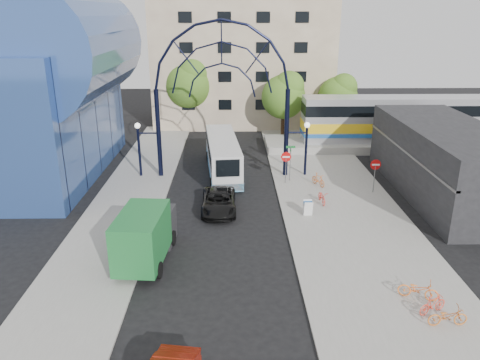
{
  "coord_description": "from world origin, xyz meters",
  "views": [
    {
      "loc": [
        0.75,
        -21.62,
        12.5
      ],
      "look_at": [
        1.22,
        6.0,
        2.55
      ],
      "focal_mm": 35.0,
      "sensor_mm": 36.0,
      "label": 1
    }
  ],
  "objects_px": {
    "tree_north_c": "(339,94)",
    "gateway_arch": "(222,68)",
    "train_car": "(434,119)",
    "bike_far_b": "(433,304)",
    "city_bus": "(223,155)",
    "black_suv": "(219,202)",
    "bike_far_a": "(448,316)",
    "bike_near_a": "(322,197)",
    "tree_north_b": "(189,82)",
    "green_truck": "(146,234)",
    "bike_far_c": "(418,289)",
    "do_not_enter_sign": "(375,168)",
    "bike_near_b": "(318,180)",
    "sandwich_board": "(308,206)",
    "stop_sign": "(286,160)",
    "street_name_sign": "(290,156)",
    "tree_north_a": "(285,94)"
  },
  "relations": [
    {
      "from": "bike_near_b",
      "to": "bike_far_b",
      "type": "xyz_separation_m",
      "value": [
        2.19,
        -15.96,
        -0.03
      ]
    },
    {
      "from": "tree_north_b",
      "to": "black_suv",
      "type": "height_order",
      "value": "tree_north_b"
    },
    {
      "from": "tree_north_c",
      "to": "green_truck",
      "type": "bearing_deg",
      "value": -120.32
    },
    {
      "from": "gateway_arch",
      "to": "bike_far_b",
      "type": "bearing_deg",
      "value": -63.09
    },
    {
      "from": "green_truck",
      "to": "bike_far_a",
      "type": "relative_size",
      "value": 3.59
    },
    {
      "from": "tree_north_c",
      "to": "street_name_sign",
      "type": "bearing_deg",
      "value": -114.31
    },
    {
      "from": "black_suv",
      "to": "bike_near_a",
      "type": "xyz_separation_m",
      "value": [
        7.05,
        0.98,
        -0.12
      ]
    },
    {
      "from": "city_bus",
      "to": "black_suv",
      "type": "xyz_separation_m",
      "value": [
        -0.13,
        -8.05,
        -0.82
      ]
    },
    {
      "from": "bike_near_a",
      "to": "bike_far_a",
      "type": "xyz_separation_m",
      "value": [
        2.8,
        -13.41,
        0.01
      ]
    },
    {
      "from": "gateway_arch",
      "to": "black_suv",
      "type": "xyz_separation_m",
      "value": [
        -0.17,
        -6.97,
        -7.88
      ]
    },
    {
      "from": "city_bus",
      "to": "bike_far_b",
      "type": "relative_size",
      "value": 7.12
    },
    {
      "from": "tree_north_a",
      "to": "bike_near_b",
      "type": "distance_m",
      "value": 15.09
    },
    {
      "from": "black_suv",
      "to": "bike_far_c",
      "type": "distance_m",
      "value": 14.03
    },
    {
      "from": "street_name_sign",
      "to": "green_truck",
      "type": "bearing_deg",
      "value": -127.07
    },
    {
      "from": "city_bus",
      "to": "bike_far_c",
      "type": "height_order",
      "value": "city_bus"
    },
    {
      "from": "tree_north_c",
      "to": "bike_far_b",
      "type": "relative_size",
      "value": 4.39
    },
    {
      "from": "stop_sign",
      "to": "tree_north_b",
      "type": "height_order",
      "value": "tree_north_b"
    },
    {
      "from": "stop_sign",
      "to": "bike_near_b",
      "type": "bearing_deg",
      "value": -13.37
    },
    {
      "from": "do_not_enter_sign",
      "to": "street_name_sign",
      "type": "height_order",
      "value": "street_name_sign"
    },
    {
      "from": "tree_north_c",
      "to": "city_bus",
      "type": "height_order",
      "value": "tree_north_c"
    },
    {
      "from": "train_car",
      "to": "bike_far_b",
      "type": "relative_size",
      "value": 16.96
    },
    {
      "from": "stop_sign",
      "to": "sandwich_board",
      "type": "height_order",
      "value": "stop_sign"
    },
    {
      "from": "tree_north_b",
      "to": "green_truck",
      "type": "distance_m",
      "value": 29.51
    },
    {
      "from": "stop_sign",
      "to": "bike_near_b",
      "type": "distance_m",
      "value": 2.86
    },
    {
      "from": "tree_north_c",
      "to": "bike_far_b",
      "type": "height_order",
      "value": "tree_north_c"
    },
    {
      "from": "train_car",
      "to": "bike_far_b",
      "type": "bearing_deg",
      "value": -111.76
    },
    {
      "from": "bike_far_a",
      "to": "bike_far_b",
      "type": "relative_size",
      "value": 1.14
    },
    {
      "from": "train_car",
      "to": "bike_near_b",
      "type": "xyz_separation_m",
      "value": [
        -12.78,
        -10.58,
        -2.31
      ]
    },
    {
      "from": "bike_far_b",
      "to": "stop_sign",
      "type": "bearing_deg",
      "value": -8.56
    },
    {
      "from": "tree_north_a",
      "to": "bike_far_c",
      "type": "xyz_separation_m",
      "value": [
        3.07,
        -29.35,
        -4.02
      ]
    },
    {
      "from": "black_suv",
      "to": "bike_far_a",
      "type": "bearing_deg",
      "value": -52.23
    },
    {
      "from": "tree_north_b",
      "to": "bike_far_c",
      "type": "xyz_separation_m",
      "value": [
        13.07,
        -33.35,
        -4.68
      ]
    },
    {
      "from": "green_truck",
      "to": "bike_far_b",
      "type": "height_order",
      "value": "green_truck"
    },
    {
      "from": "stop_sign",
      "to": "bike_near_a",
      "type": "height_order",
      "value": "stop_sign"
    },
    {
      "from": "tree_north_b",
      "to": "bike_near_a",
      "type": "xyz_separation_m",
      "value": [
        10.76,
        -21.91,
        -4.71
      ]
    },
    {
      "from": "tree_north_b",
      "to": "bike_near_b",
      "type": "distance_m",
      "value": 22.08
    },
    {
      "from": "bike_far_b",
      "to": "city_bus",
      "type": "bearing_deg",
      "value": 1.58
    },
    {
      "from": "black_suv",
      "to": "stop_sign",
      "type": "bearing_deg",
      "value": 44.38
    },
    {
      "from": "gateway_arch",
      "to": "bike_near_a",
      "type": "distance_m",
      "value": 12.14
    },
    {
      "from": "tree_north_b",
      "to": "do_not_enter_sign",
      "type": "bearing_deg",
      "value": -53.26
    },
    {
      "from": "bike_far_b",
      "to": "green_truck",
      "type": "bearing_deg",
      "value": 44.44
    },
    {
      "from": "tree_north_c",
      "to": "gateway_arch",
      "type": "bearing_deg",
      "value": -131.04
    },
    {
      "from": "sandwich_board",
      "to": "green_truck",
      "type": "relative_size",
      "value": 0.16
    },
    {
      "from": "green_truck",
      "to": "bike_far_c",
      "type": "bearing_deg",
      "value": -12.89
    },
    {
      "from": "tree_north_c",
      "to": "bike_far_b",
      "type": "xyz_separation_m",
      "value": [
        -2.71,
        -32.46,
        -3.71
      ]
    },
    {
      "from": "gateway_arch",
      "to": "bike_far_a",
      "type": "bearing_deg",
      "value": -63.46
    },
    {
      "from": "train_car",
      "to": "bike_near_a",
      "type": "distance_m",
      "value": 19.32
    },
    {
      "from": "bike_far_b",
      "to": "bike_near_b",
      "type": "bearing_deg",
      "value": -16.33
    },
    {
      "from": "city_bus",
      "to": "bike_far_b",
      "type": "bearing_deg",
      "value": -69.43
    },
    {
      "from": "bike_far_a",
      "to": "bike_far_c",
      "type": "height_order",
      "value": "bike_far_c"
    }
  ]
}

